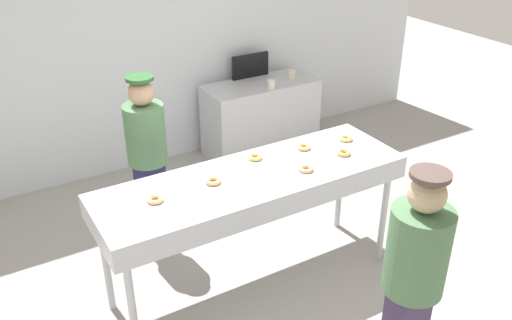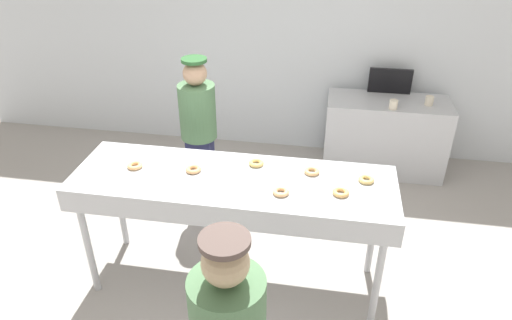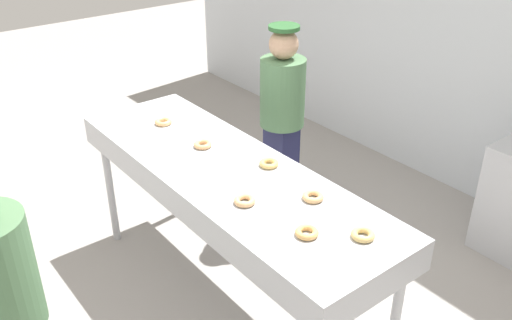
# 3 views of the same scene
# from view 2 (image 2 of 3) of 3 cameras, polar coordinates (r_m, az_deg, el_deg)

# --- Properties ---
(ground_plane) EXTENTS (16.00, 16.00, 0.00)m
(ground_plane) POSITION_cam_2_polar(r_m,az_deg,el_deg) (4.20, -2.50, -14.30)
(ground_plane) COLOR #9E9993
(back_wall) EXTENTS (8.00, 0.12, 3.09)m
(back_wall) POSITION_cam_2_polar(r_m,az_deg,el_deg) (5.70, 2.64, 16.04)
(back_wall) COLOR silver
(back_wall) RESTS_ON ground
(fryer_conveyor) EXTENTS (2.46, 0.76, 1.05)m
(fryer_conveyor) POSITION_cam_2_polar(r_m,az_deg,el_deg) (3.60, -2.84, -3.45)
(fryer_conveyor) COLOR #B7BABF
(fryer_conveyor) RESTS_ON ground
(glazed_donut_0) EXTENTS (0.16, 0.16, 0.03)m
(glazed_donut_0) POSITION_cam_2_polar(r_m,az_deg,el_deg) (3.58, 13.29, -2.33)
(glazed_donut_0) COLOR #DEB969
(glazed_donut_0) RESTS_ON fryer_conveyor
(glazed_donut_1) EXTENTS (0.12, 0.12, 0.03)m
(glazed_donut_1) POSITION_cam_2_polar(r_m,az_deg,el_deg) (3.78, -14.54, -0.66)
(glazed_donut_1) COLOR #EEB16F
(glazed_donut_1) RESTS_ON fryer_conveyor
(glazed_donut_2) EXTENTS (0.15, 0.15, 0.03)m
(glazed_donut_2) POSITION_cam_2_polar(r_m,az_deg,el_deg) (3.40, 10.29, -3.91)
(glazed_donut_2) COLOR #E6AA5D
(glazed_donut_2) RESTS_ON fryer_conveyor
(glazed_donut_3) EXTENTS (0.16, 0.16, 0.03)m
(glazed_donut_3) POSITION_cam_2_polar(r_m,az_deg,el_deg) (3.36, 3.05, -3.91)
(glazed_donut_3) COLOR #E1A96F
(glazed_donut_3) RESTS_ON fryer_conveyor
(glazed_donut_4) EXTENTS (0.17, 0.17, 0.03)m
(glazed_donut_4) POSITION_cam_2_polar(r_m,az_deg,el_deg) (3.61, 6.83, -1.38)
(glazed_donut_4) COLOR #DFAB6C
(glazed_donut_4) RESTS_ON fryer_conveyor
(glazed_donut_5) EXTENTS (0.14, 0.14, 0.03)m
(glazed_donut_5) POSITION_cam_2_polar(r_m,az_deg,el_deg) (3.64, -7.63, -1.13)
(glazed_donut_5) COLOR #EBA96C
(glazed_donut_5) RESTS_ON fryer_conveyor
(glazed_donut_6) EXTENTS (0.15, 0.15, 0.03)m
(glazed_donut_6) POSITION_cam_2_polar(r_m,az_deg,el_deg) (3.69, 0.03, -0.37)
(glazed_donut_6) COLOR #DEB561
(glazed_donut_6) RESTS_ON fryer_conveyor
(worker_baker) EXTENTS (0.34, 0.34, 1.66)m
(worker_baker) POSITION_cam_2_polar(r_m,az_deg,el_deg) (4.47, -6.97, 3.49)
(worker_baker) COLOR #202145
(worker_baker) RESTS_ON ground
(prep_counter) EXTENTS (1.37, 0.59, 0.88)m
(prep_counter) POSITION_cam_2_polar(r_m,az_deg,el_deg) (5.66, 15.38, 2.87)
(prep_counter) COLOR #B7BABF
(prep_counter) RESTS_ON ground
(paper_cup_0) EXTENTS (0.09, 0.09, 0.10)m
(paper_cup_0) POSITION_cam_2_polar(r_m,az_deg,el_deg) (5.48, 20.36, 6.78)
(paper_cup_0) COLOR beige
(paper_cup_0) RESTS_ON prep_counter
(paper_cup_1) EXTENTS (0.09, 0.09, 0.10)m
(paper_cup_1) POSITION_cam_2_polar(r_m,az_deg,el_deg) (5.27, 16.40, 6.51)
(paper_cup_1) COLOR beige
(paper_cup_1) RESTS_ON prep_counter
(menu_display) EXTENTS (0.48, 0.04, 0.29)m
(menu_display) POSITION_cam_2_polar(r_m,az_deg,el_deg) (5.66, 16.02, 9.25)
(menu_display) COLOR black
(menu_display) RESTS_ON prep_counter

